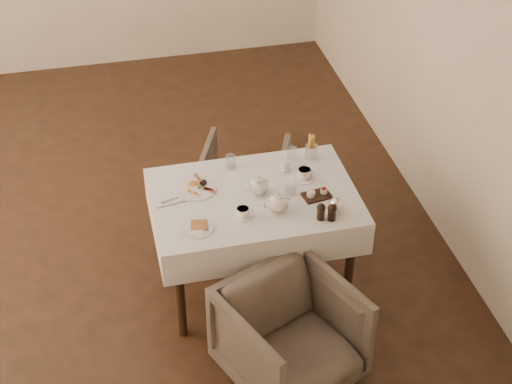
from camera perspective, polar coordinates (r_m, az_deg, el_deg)
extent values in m
plane|color=black|center=(6.00, -9.64, -1.72)|extent=(5.00, 5.00, 0.00)
plane|color=beige|center=(3.16, -8.10, -8.96)|extent=(4.50, 0.00, 4.50)
plane|color=beige|center=(5.71, 12.33, 12.97)|extent=(0.00, 5.00, 5.00)
cube|color=black|center=(4.89, -0.15, -0.57)|extent=(1.20, 0.80, 0.04)
cube|color=white|center=(4.94, -0.14, -1.32)|extent=(1.28, 0.88, 0.23)
cylinder|color=black|center=(5.32, -6.65, -2.34)|extent=(0.06, 0.06, 0.70)
cylinder|color=black|center=(5.49, 4.56, -0.73)|extent=(0.06, 0.06, 0.70)
cylinder|color=black|center=(4.81, -5.55, -7.36)|extent=(0.06, 0.06, 0.70)
cylinder|color=black|center=(5.00, 6.80, -5.39)|extent=(0.06, 0.06, 0.70)
imported|color=#4F473A|center=(4.59, 2.53, -10.43)|extent=(0.92, 0.93, 0.65)
imported|color=#4F473A|center=(5.79, -0.84, 0.82)|extent=(0.79, 0.80, 0.56)
cylinder|color=white|center=(4.93, -4.40, 0.27)|extent=(0.26, 0.26, 0.01)
ellipsoid|color=orange|center=(4.96, -4.59, 0.67)|extent=(0.07, 0.06, 0.02)
cylinder|color=brown|center=(4.99, -4.23, 0.99)|extent=(0.05, 0.10, 0.02)
cylinder|color=black|center=(4.96, -3.87, 0.68)|extent=(0.05, 0.05, 0.02)
cube|color=maroon|center=(4.90, -3.50, 0.16)|extent=(0.09, 0.08, 0.01)
ellipsoid|color=#264C19|center=(4.93, -4.01, 0.38)|extent=(0.05, 0.04, 0.02)
cylinder|color=white|center=(4.62, -4.26, -2.64)|extent=(0.19, 0.19, 0.01)
cube|color=brown|center=(4.63, -4.16, -2.42)|extent=(0.11, 0.11, 0.01)
cube|color=white|center=(4.60, -4.62, -2.81)|extent=(0.16, 0.15, 0.02)
cylinder|color=white|center=(5.07, 2.13, 1.94)|extent=(0.06, 0.06, 0.07)
cylinder|color=white|center=(4.70, -0.96, -1.75)|extent=(0.12, 0.12, 0.01)
cylinder|color=white|center=(4.68, -0.96, -1.46)|extent=(0.09, 0.09, 0.05)
cylinder|color=#9B6646|center=(4.67, -0.96, -1.22)|extent=(0.07, 0.07, 0.00)
cylinder|color=white|center=(5.02, 3.52, 1.05)|extent=(0.14, 0.14, 0.01)
cylinder|color=white|center=(5.00, 3.53, 1.37)|extent=(0.12, 0.12, 0.06)
cylinder|color=#9B6646|center=(4.98, 3.54, 1.64)|extent=(0.08, 0.08, 0.00)
cylinder|color=silver|center=(5.09, -1.87, 2.24)|extent=(0.07, 0.07, 0.09)
cylinder|color=silver|center=(4.86, 2.56, 0.40)|extent=(0.09, 0.09, 0.10)
cylinder|color=silver|center=(5.18, 2.63, 2.84)|extent=(0.07, 0.07, 0.09)
cube|color=black|center=(4.87, 4.44, -0.27)|extent=(0.19, 0.14, 0.02)
cylinder|color=white|center=(4.85, 4.02, -0.12)|extent=(0.05, 0.05, 0.03)
cylinder|color=maroon|center=(4.87, 4.95, 0.08)|extent=(0.04, 0.04, 0.03)
cylinder|color=silver|center=(5.19, 4.03, 2.96)|extent=(0.08, 0.08, 0.10)
cube|color=silver|center=(4.87, -5.91, -0.47)|extent=(0.19, 0.08, 0.00)
cube|color=silver|center=(4.82, -6.15, -0.92)|extent=(0.19, 0.04, 0.00)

